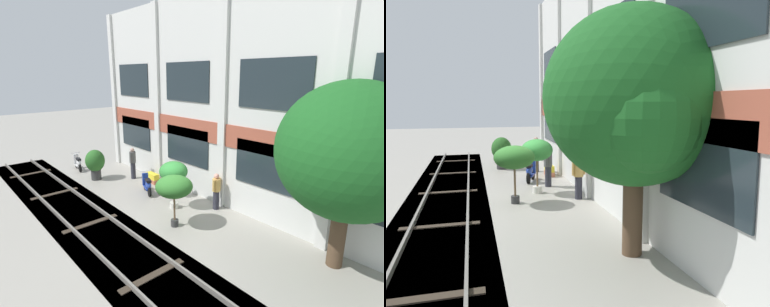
# 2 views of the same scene
# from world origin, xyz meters

# --- Properties ---
(ground_plane) EXTENTS (80.00, 80.00, 0.00)m
(ground_plane) POSITION_xyz_m (0.00, 0.00, 0.00)
(ground_plane) COLOR #9E998E
(apartment_facade) EXTENTS (18.06, 0.64, 8.75)m
(apartment_facade) POSITION_xyz_m (0.00, 2.80, 4.35)
(apartment_facade) COLOR silver
(apartment_facade) RESTS_ON ground
(rail_tracks) EXTENTS (25.70, 2.80, 0.43)m
(rail_tracks) POSITION_xyz_m (-0.00, -2.34, -0.13)
(rail_tracks) COLOR #4C473F
(rail_tracks) RESTS_ON ground
(broadleaf_tree) EXTENTS (4.11, 3.91, 5.37)m
(broadleaf_tree) POSITION_xyz_m (5.10, 1.93, 3.37)
(broadleaf_tree) COLOR #4C3826
(broadleaf_tree) RESTS_ON ground
(potted_plant_square_trough) EXTENTS (0.89, 0.39, 0.49)m
(potted_plant_square_trough) POSITION_xyz_m (-4.31, 2.00, 0.23)
(potted_plant_square_trough) COLOR #B76647
(potted_plant_square_trough) RESTS_ON ground
(potted_plant_low_pan) EXTENTS (1.18, 1.18, 2.03)m
(potted_plant_low_pan) POSITION_xyz_m (-1.14, 0.88, 1.58)
(potted_plant_low_pan) COLOR beige
(potted_plant_low_pan) RESTS_ON ground
(potted_plant_stone_basin) EXTENTS (1.01, 1.01, 1.63)m
(potted_plant_stone_basin) POSITION_xyz_m (-6.72, 0.02, 0.96)
(potted_plant_stone_basin) COLOR #333333
(potted_plant_stone_basin) RESTS_ON ground
(potted_plant_terracotta_small) EXTENTS (1.36, 1.36, 1.96)m
(potted_plant_terracotta_small) POSITION_xyz_m (0.10, -0.08, 1.54)
(potted_plant_terracotta_small) COLOR #333333
(potted_plant_terracotta_small) RESTS_ON ground
(scooter_near_curb) EXTENTS (1.32, 0.70, 0.98)m
(scooter_near_curb) POSITION_xyz_m (-3.20, 0.94, 0.44)
(scooter_near_curb) COLOR black
(scooter_near_curb) RESTS_ON ground
(scooter_second_parked) EXTENTS (1.38, 0.53, 0.98)m
(scooter_second_parked) POSITION_xyz_m (-8.92, -0.06, 0.44)
(scooter_second_parked) COLOR black
(scooter_second_parked) RESTS_ON ground
(resident_by_doorway) EXTENTS (0.48, 0.34, 1.58)m
(resident_by_doorway) POSITION_xyz_m (-2.10, 1.49, 0.85)
(resident_by_doorway) COLOR #282833
(resident_by_doorway) RESTS_ON ground
(resident_watching_tracks) EXTENTS (0.34, 0.45, 1.71)m
(resident_watching_tracks) POSITION_xyz_m (-5.50, 1.58, 0.92)
(resident_watching_tracks) COLOR #282833
(resident_watching_tracks) RESTS_ON ground
(resident_near_plants) EXTENTS (0.34, 0.52, 1.55)m
(resident_near_plants) POSITION_xyz_m (0.12, 2.13, 0.83)
(resident_near_plants) COLOR #282833
(resident_near_plants) RESTS_ON ground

